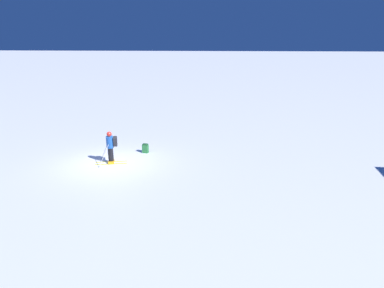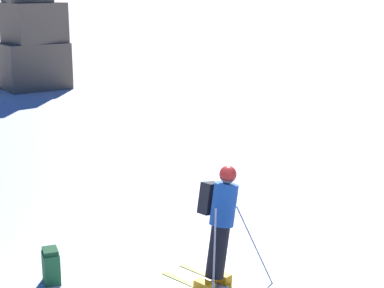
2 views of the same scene
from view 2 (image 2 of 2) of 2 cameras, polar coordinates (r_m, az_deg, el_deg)
ground_plane at (r=9.17m, az=2.57°, el=-12.29°), size 300.00×300.00×0.00m
skier at (r=8.86m, az=2.52°, el=-6.70°), size 1.26×1.64×1.70m
rock_pillar at (r=25.77m, az=-14.02°, el=9.50°), size 2.40×2.11×5.07m
spare_backpack at (r=9.31m, az=-12.42°, el=-10.55°), size 0.28×0.34×0.50m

